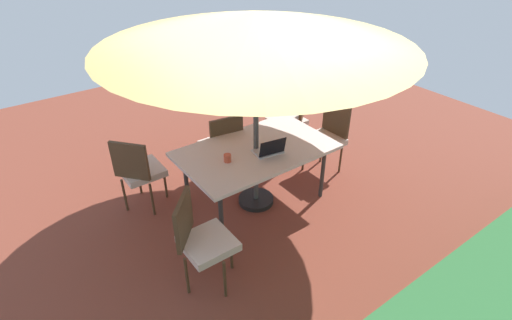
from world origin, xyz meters
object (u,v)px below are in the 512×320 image
patio_umbrella (256,30)px  chair_northeast (201,238)px  chair_southeast (139,169)px  chair_west (327,135)px  cup (227,158)px  dining_table (256,153)px  chair_south (223,143)px  laptop (270,150)px  chair_southwest (291,118)px

patio_umbrella → chair_northeast: (1.15, 0.71, -1.58)m
chair_southeast → chair_west: bearing=-146.6°
chair_west → chair_southeast: same height
chair_southeast → cup: (-0.75, 0.77, 0.27)m
dining_table → chair_south: bearing=-85.9°
dining_table → chair_west: 1.23m
chair_northeast → chair_southeast: size_ratio=1.00×
chair_south → cup: chair_south is taller
patio_umbrella → cup: bearing=5.5°
dining_table → patio_umbrella: (0.00, 0.00, 1.41)m
chair_west → laptop: 1.20m
patio_umbrella → laptop: size_ratio=9.13×
dining_table → chair_northeast: 1.36m
chair_northeast → chair_southwest: 2.72m
dining_table → cup: 0.43m
patio_umbrella → chair_northeast: bearing=31.7°
patio_umbrella → chair_southwest: (-1.16, -0.72, -1.58)m
dining_table → chair_southeast: (1.16, -0.73, -0.17)m
patio_umbrella → chair_northeast: patio_umbrella is taller
dining_table → patio_umbrella: bearing=0.0°
dining_table → chair_northeast: size_ratio=1.82×
dining_table → chair_northeast: (1.15, 0.71, -0.17)m
chair_west → laptop: (1.15, 0.21, 0.27)m
chair_northeast → chair_west: 2.48m
chair_northeast → laptop: (-1.21, -0.53, 0.27)m
chair_south → dining_table: bearing=102.6°
dining_table → chair_southwest: size_ratio=1.82×
chair_northeast → patio_umbrella: bearing=-15.5°
dining_table → laptop: laptop is taller
chair_northeast → chair_south: (-1.10, -1.38, 0.00)m
patio_umbrella → cup: 1.38m
chair_southeast → dining_table: bearing=-162.4°
chair_west → chair_south: (1.26, -0.63, 0.00)m
patio_umbrella → chair_southwest: bearing=-148.1°
chair_west → laptop: size_ratio=2.75×
chair_northeast → laptop: bearing=-23.4°
cup → chair_southeast: bearing=-45.9°
chair_west → chair_southwest: same height
laptop → cup: bearing=-6.4°
chair_southeast → laptop: laptop is taller
chair_west → laptop: bearing=-82.1°
chair_northeast → chair_southwest: bearing=-15.4°
patio_umbrella → chair_southeast: patio_umbrella is taller
dining_table → chair_southwest: bearing=-148.1°
laptop → patio_umbrella: bearing=-61.1°
chair_south → chair_southwest: same height
chair_west → chair_southeast: size_ratio=1.00×
chair_west → chair_northeast: bearing=-75.0°
chair_southeast → chair_south: bearing=-133.4°
chair_southwest → dining_table: bearing=-10.7°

